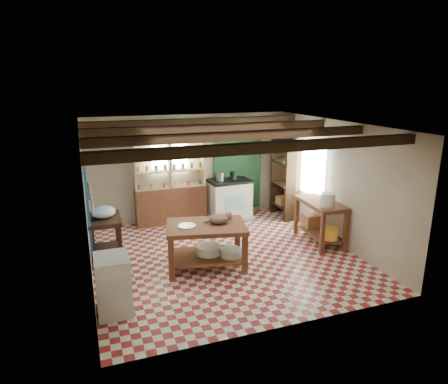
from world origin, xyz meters
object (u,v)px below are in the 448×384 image
object	(u,v)px
stove	(229,199)
prep_table	(106,239)
white_cabinet	(113,285)
right_counter	(320,222)
work_table	(206,245)
cat	(219,219)

from	to	relation	value
stove	prep_table	world-z (taller)	stove
white_cabinet	right_counter	distance (m)	4.59
prep_table	work_table	bearing A→B (deg)	-25.61
cat	white_cabinet	bearing A→B (deg)	-151.03
work_table	prep_table	xyz separation A→B (m)	(-1.75, 0.88, 0.03)
cat	prep_table	bearing A→B (deg)	158.58
stove	white_cabinet	distance (m)	4.64
right_counter	cat	bearing A→B (deg)	-169.56
stove	right_counter	world-z (taller)	stove
prep_table	right_counter	xyz separation A→B (m)	(4.38, -0.60, 0.02)
white_cabinet	right_counter	size ratio (longest dim) A/B	0.70
stove	cat	world-z (taller)	cat
work_table	white_cabinet	size ratio (longest dim) A/B	1.62
work_table	cat	xyz separation A→B (m)	(0.25, -0.01, 0.50)
stove	cat	distance (m)	2.69
work_table	prep_table	distance (m)	1.96
right_counter	stove	bearing A→B (deg)	124.31
cat	right_counter	bearing A→B (deg)	9.37
work_table	white_cabinet	world-z (taller)	white_cabinet
stove	right_counter	bearing A→B (deg)	-62.14
stove	prep_table	bearing A→B (deg)	-156.65
work_table	right_counter	bearing A→B (deg)	18.60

